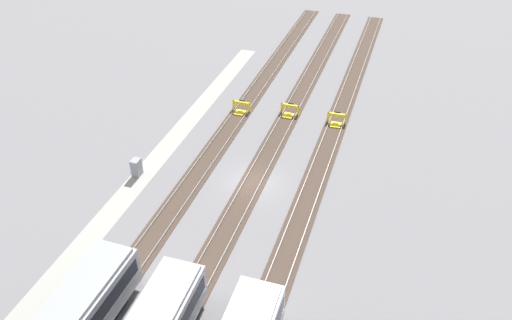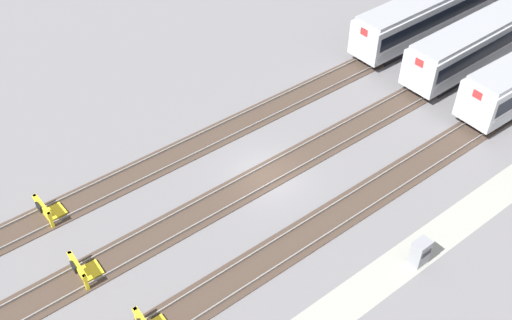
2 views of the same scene
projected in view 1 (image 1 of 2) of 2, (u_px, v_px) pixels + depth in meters
The scene contains 9 objects.
ground_plane at pixel (253, 182), 43.23m from camera, with size 400.00×400.00×0.00m, color slate.
service_walkway at pixel (154, 162), 45.65m from camera, with size 54.00×2.00×0.01m, color #9E9E93.
rail_track_nearest at pixel (199, 171), 44.48m from camera, with size 90.00×2.23×0.21m.
rail_track_near_inner at pixel (253, 182), 43.20m from camera, with size 90.00×2.24×0.21m.
rail_track_middle at pixel (310, 193), 41.92m from camera, with size 90.00×2.23×0.21m.
bumper_stop_nearest_track at pixel (241, 108), 52.84m from camera, with size 1.35×2.00×1.22m.
bumper_stop_near_inner_track at pixel (289, 111), 52.33m from camera, with size 1.37×2.01×1.22m.
bumper_stop_middle_track at pixel (336, 120), 50.81m from camera, with size 1.37×2.01×1.22m.
electrical_cabinet at pixel (136, 167), 43.67m from camera, with size 0.90×0.73×1.60m.
Camera 1 is at (32.33, 10.84, 26.64)m, focal length 35.00 mm.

